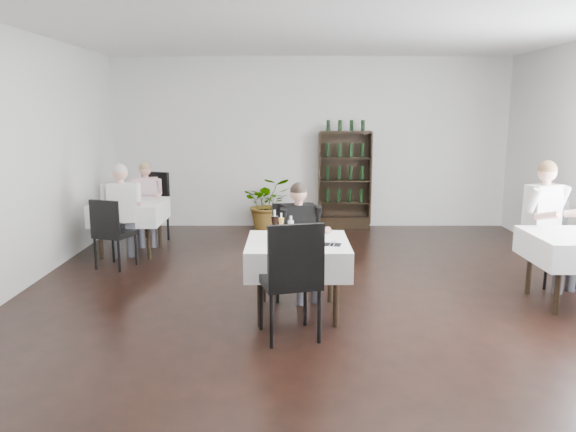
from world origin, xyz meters
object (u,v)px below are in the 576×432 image
object	(u,v)px
wine_shelf	(344,181)
diner_main	(300,232)
main_table	(298,255)
potted_tree	(268,203)

from	to	relation	value
wine_shelf	diner_main	size ratio (longest dim) A/B	1.35
main_table	potted_tree	bearing A→B (deg)	96.18
main_table	potted_tree	distance (m)	4.23
wine_shelf	potted_tree	distance (m)	1.41
wine_shelf	main_table	bearing A→B (deg)	-101.78
wine_shelf	main_table	size ratio (longest dim) A/B	1.70
wine_shelf	diner_main	bearing A→B (deg)	-102.82
wine_shelf	potted_tree	bearing A→B (deg)	-175.17
diner_main	potted_tree	bearing A→B (deg)	97.70
potted_tree	diner_main	size ratio (longest dim) A/B	0.72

